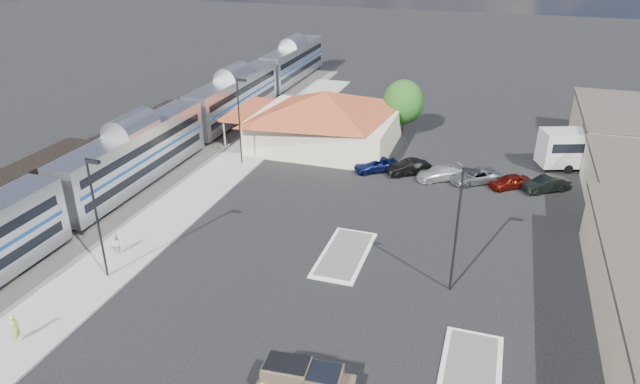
% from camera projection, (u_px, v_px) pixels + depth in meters
% --- Properties ---
extents(ground, '(280.00, 280.00, 0.00)m').
position_uv_depth(ground, '(285.00, 260.00, 42.10)').
color(ground, black).
rests_on(ground, ground).
extents(railbed, '(16.00, 100.00, 0.12)m').
position_uv_depth(railbed, '(112.00, 181.00, 54.85)').
color(railbed, '#4C4944').
rests_on(railbed, ground).
extents(platform, '(5.50, 92.00, 0.18)m').
position_uv_depth(platform, '(184.00, 203.00, 50.59)').
color(platform, gray).
rests_on(platform, ground).
extents(passenger_train, '(3.00, 104.00, 5.55)m').
position_uv_depth(passenger_train, '(136.00, 157.00, 52.97)').
color(passenger_train, silver).
rests_on(passenger_train, ground).
extents(freight_cars, '(2.80, 46.00, 4.00)m').
position_uv_depth(freight_cars, '(30.00, 188.00, 49.09)').
color(freight_cars, black).
rests_on(freight_cars, ground).
extents(station_depot, '(18.35, 12.24, 6.20)m').
position_uv_depth(station_depot, '(325.00, 119.00, 62.70)').
color(station_depot, '#C4B58F').
rests_on(station_depot, ground).
extents(traffic_island_south, '(3.30, 7.50, 0.21)m').
position_uv_depth(traffic_island_south, '(345.00, 254.00, 42.65)').
color(traffic_island_south, silver).
rests_on(traffic_island_south, ground).
extents(traffic_island_north, '(3.30, 7.50, 0.21)m').
position_uv_depth(traffic_island_north, '(470.00, 374.00, 31.24)').
color(traffic_island_north, silver).
rests_on(traffic_island_north, ground).
extents(lamp_plat_s, '(1.08, 0.25, 9.00)m').
position_uv_depth(lamp_plat_s, '(97.00, 210.00, 37.73)').
color(lamp_plat_s, black).
rests_on(lamp_plat_s, ground).
extents(lamp_plat_n, '(1.08, 0.25, 9.00)m').
position_uv_depth(lamp_plat_n, '(240.00, 115.00, 56.66)').
color(lamp_plat_n, black).
rests_on(lamp_plat_n, ground).
extents(lamp_lot, '(1.08, 0.25, 9.00)m').
position_uv_depth(lamp_lot, '(459.00, 220.00, 36.43)').
color(lamp_lot, black).
rests_on(lamp_lot, ground).
extents(tree_depot, '(4.71, 4.71, 6.63)m').
position_uv_depth(tree_depot, '(403.00, 102.00, 65.36)').
color(tree_depot, '#382314').
rests_on(tree_depot, ground).
extents(pickup_truck, '(5.11, 2.21, 1.72)m').
position_uv_depth(pickup_truck, '(307.00, 381.00, 29.83)').
color(pickup_truck, '#997B5E').
rests_on(pickup_truck, ground).
extents(coach_bus, '(12.77, 6.89, 4.04)m').
position_uv_depth(coach_bus, '(603.00, 147.00, 57.05)').
color(coach_bus, white).
rests_on(coach_bus, ground).
extents(person_a, '(0.66, 0.78, 1.81)m').
position_uv_depth(person_a, '(16.00, 328.00, 33.30)').
color(person_a, '#BDCE40').
rests_on(person_a, platform).
extents(person_b, '(0.83, 0.94, 1.60)m').
position_uv_depth(person_b, '(116.00, 244.00, 42.28)').
color(person_b, silver).
rests_on(person_b, platform).
extents(parked_car_a, '(4.60, 3.96, 1.49)m').
position_uv_depth(parked_car_a, '(376.00, 165.00, 56.90)').
color(parked_car_a, '#0C143E').
rests_on(parked_car_a, ground).
extents(parked_car_b, '(4.52, 3.79, 1.46)m').
position_uv_depth(parked_car_b, '(408.00, 168.00, 56.27)').
color(parked_car_b, black).
rests_on(parked_car_b, ground).
extents(parked_car_c, '(5.08, 4.25, 1.39)m').
position_uv_depth(parked_car_c, '(440.00, 173.00, 55.12)').
color(parked_car_c, silver).
rests_on(parked_car_c, ground).
extents(parked_car_d, '(5.26, 4.64, 1.35)m').
position_uv_depth(parked_car_d, '(475.00, 176.00, 54.49)').
color(parked_car_d, gray).
rests_on(parked_car_d, ground).
extents(parked_car_e, '(4.11, 3.54, 1.33)m').
position_uv_depth(parked_car_e, '(509.00, 182.00, 53.34)').
color(parked_car_e, '#66120B').
rests_on(parked_car_e, ground).
extents(parked_car_f, '(4.51, 3.74, 1.45)m').
position_uv_depth(parked_car_f, '(546.00, 184.00, 52.67)').
color(parked_car_f, black).
rests_on(parked_car_f, ground).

